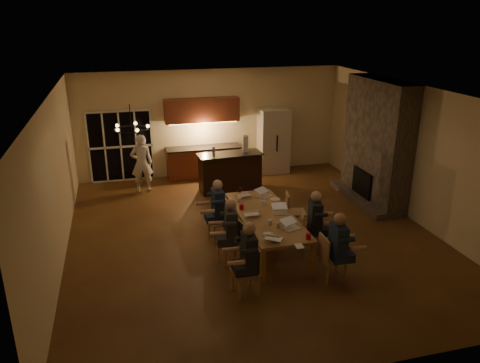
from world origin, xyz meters
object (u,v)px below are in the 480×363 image
person_right_near (338,248)px  person_left_near (249,259)px  laptop_b (292,224)px  plate_left (268,235)px  chair_left_far (219,221)px  chair_left_mid (230,243)px  chair_right_near (333,258)px  can_silver (278,225)px  redcup_mid (242,207)px  person_left_mid (231,232)px  plate_near (290,222)px  mug_mid (264,203)px  redcup_near (308,236)px  bar_blender (246,144)px  mug_back (239,200)px  laptop_a (274,234)px  plate_far (275,199)px  person_left_far (218,210)px  chair_left_near (245,271)px  laptop_f (265,192)px  mug_front (270,222)px  standing_person (142,163)px  person_right_mid (315,223)px  dining_table (266,231)px  bar_bottle (214,151)px  laptop_d (280,208)px  refrigerator (273,141)px  laptop_e (244,191)px  can_cola (240,190)px  laptop_c (251,210)px  chandelier (131,129)px  chair_right_mid (311,234)px  bar_island (230,172)px  chair_right_far (296,212)px

person_right_near → person_left_near: bearing=92.2°
laptop_b → plate_left: 0.57m
chair_left_far → chair_left_mid: bearing=-7.5°
chair_right_near → laptop_b: 1.03m
person_right_near → can_silver: 1.26m
chair_left_mid → redcup_mid: (0.46, 0.88, 0.37)m
person_left_mid → plate_near: 1.22m
mug_mid → redcup_near: 1.82m
chair_left_mid → bar_blender: bar_blender is taller
mug_back → laptop_a: bearing=-85.1°
redcup_near → plate_far: 2.03m
person_left_near → laptop_b: bearing=128.7°
chair_left_mid → laptop_b: (1.16, -0.30, 0.42)m
person_left_far → chair_left_near: bearing=-0.5°
laptop_f → mug_front: size_ratio=3.20×
standing_person → person_right_mid: bearing=124.1°
plate_far → dining_table: bearing=-121.2°
person_left_near → bar_bottle: 5.15m
chair_left_mid → person_right_near: (1.74, -1.15, 0.24)m
laptop_a → mug_front: size_ratio=3.20×
laptop_d → bar_blender: 3.63m
refrigerator → person_left_mid: bearing=-116.6°
laptop_e → mug_front: laptop_e is taller
mug_mid → can_silver: can_silver is taller
chair_left_mid → laptop_a: laptop_a is taller
person_right_near → plate_left: person_right_near is taller
person_left_far → bar_blender: (1.44, 2.94, 0.62)m
chair_left_mid → laptop_e: laptop_e is taller
can_cola → mug_back: bearing=-106.5°
person_right_near → laptop_b: 1.05m
person_right_near → laptop_c: (-1.15, 1.72, 0.17)m
chandelier → bar_bottle: size_ratio=2.61×
standing_person → mug_back: standing_person is taller
chair_left_mid → plate_far: (1.34, 1.23, 0.31)m
chair_right_mid → person_left_near: (-1.64, -1.10, 0.24)m
laptop_d → plate_left: bearing=-114.9°
chair_left_far → laptop_c: laptop_c is taller
mug_back → plate_near: bearing=-61.9°
standing_person → laptop_b: (2.58, -4.84, 0.04)m
bar_island → laptop_b: (0.21, -4.28, 0.32)m
person_left_far → bar_bottle: (0.51, 2.85, 0.51)m
standing_person → plate_far: 4.31m
person_left_near → mug_front: size_ratio=13.80×
redcup_near → bar_blender: bearing=88.5°
plate_far → bar_bottle: bearing=106.9°
person_left_near → plate_near: (1.18, 1.10, 0.07)m
dining_table → chair_right_near: (0.82, -1.55, 0.07)m
chair_right_far → person_left_near: 2.86m
laptop_b → laptop_e: 1.99m
laptop_f → redcup_near: 2.27m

